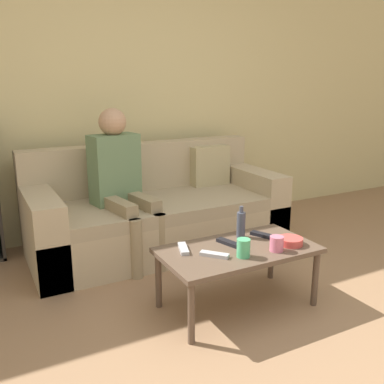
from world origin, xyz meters
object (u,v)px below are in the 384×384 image
coffee_table (238,254)px  couch (157,214)px  tv_remote_3 (183,249)px  tv_remote_2 (263,235)px  snack_bowl (290,241)px  person_adult (120,174)px  tv_remote_1 (228,243)px  bottle (241,224)px  cup_near (277,244)px  cup_far (243,248)px  tv_remote_0 (214,255)px

coffee_table → couch: bearing=92.0°
coffee_table → tv_remote_3: (-0.31, 0.12, 0.05)m
tv_remote_2 → snack_bowl: bearing=-96.4°
tv_remote_3 → snack_bowl: bearing=-1.6°
person_adult → tv_remote_1: (0.36, -1.00, -0.28)m
tv_remote_1 → tv_remote_3: bearing=155.5°
tv_remote_1 → couch: bearing=75.5°
snack_bowl → bottle: bottle is taller
snack_bowl → coffee_table: bearing=161.7°
person_adult → cup_near: (0.56, -1.22, -0.25)m
tv_remote_1 → tv_remote_2: (0.27, 0.01, 0.00)m
tv_remote_2 → cup_far: bearing=-169.9°
couch → cup_near: couch is taller
couch → tv_remote_1: bearing=-88.9°
snack_bowl → couch: bearing=105.9°
tv_remote_1 → cup_far: bearing=-113.7°
tv_remote_0 → tv_remote_1: size_ratio=0.91×
person_adult → snack_bowl: size_ratio=7.71×
cup_far → tv_remote_0: cup_far is taller
cup_far → bottle: bearing=58.5°
couch → tv_remote_2: 1.12m
tv_remote_0 → tv_remote_3: same height
couch → cup_far: size_ratio=19.07×
cup_far → bottle: bottle is taller
person_adult → tv_remote_3: size_ratio=6.71×
couch → cup_near: bearing=-80.5°
tv_remote_0 → snack_bowl: snack_bowl is taller
coffee_table → bottle: 0.23m
cup_near → tv_remote_2: 0.25m
cup_far → snack_bowl: 0.37m
cup_far → tv_remote_2: 0.37m
tv_remote_1 → snack_bowl: size_ratio=1.15×
cup_far → tv_remote_1: bearing=81.9°
cup_near → person_adult: bearing=114.6°
person_adult → tv_remote_2: (0.64, -0.99, -0.28)m
snack_bowl → bottle: size_ratio=0.73×
person_adult → snack_bowl: 1.40m
tv_remote_1 → bottle: (0.14, 0.07, 0.08)m
couch → tv_remote_0: bearing=-97.3°
coffee_table → cup_far: 0.17m
cup_near → tv_remote_2: (0.08, 0.23, -0.03)m
cup_near → snack_bowl: cup_near is taller
couch → cup_far: (-0.01, -1.29, 0.16)m
coffee_table → bottle: bearing=51.3°
couch → person_adult: bearing=-166.6°
coffee_table → tv_remote_0: (-0.20, -0.04, 0.05)m
couch → tv_remote_3: bearing=-104.7°
person_adult → tv_remote_2: person_adult is taller
coffee_table → tv_remote_3: 0.34m
tv_remote_0 → tv_remote_1: same height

